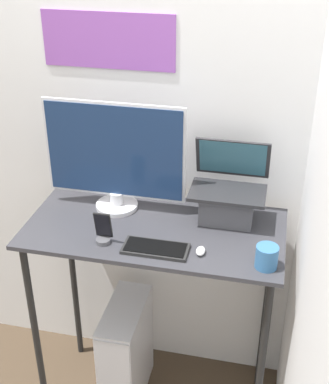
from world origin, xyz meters
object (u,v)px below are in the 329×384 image
computer_tower (126,353)px  monitor (115,159)px  keyboard (155,248)px  mouse (201,251)px  cell_phone (103,232)px  laptop (228,199)px

computer_tower → monitor: bearing=112.6°
keyboard → mouse: 0.19m
cell_phone → monitor: bearing=96.1°
monitor → keyboard: 0.47m
laptop → mouse: 0.31m
laptop → keyboard: laptop is taller
monitor → mouse: (0.44, -0.28, -0.24)m
monitor → laptop: bearing=0.9°
keyboard → mouse: bearing=4.9°
computer_tower → cell_phone: bearing=-96.1°
keyboard → cell_phone: bearing=177.8°
keyboard → computer_tower: (-0.21, 0.18, -0.82)m
mouse → cell_phone: (-0.41, -0.01, 0.04)m
mouse → cell_phone: cell_phone is taller
monitor → cell_phone: monitor is taller
monitor → computer_tower: size_ratio=1.10×
cell_phone → keyboard: bearing=-2.2°
laptop → monitor: size_ratio=0.54×
keyboard → mouse: (0.19, 0.02, 0.01)m
monitor → computer_tower: (0.05, -0.12, -1.06)m
laptop → monitor: monitor is taller
monitor → computer_tower: monitor is taller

